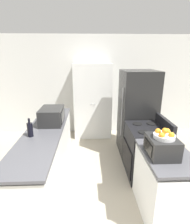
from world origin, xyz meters
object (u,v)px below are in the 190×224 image
object	(u,v)px
fruit_bowl	(164,135)
toaster_oven	(162,147)
pantry_cabinet	(93,101)
stove	(145,151)
refrigerator	(137,113)
wine_bottle	(30,129)
microwave	(52,116)

from	to	relation	value
fruit_bowl	toaster_oven	bearing A→B (deg)	116.41
pantry_cabinet	toaster_oven	world-z (taller)	pantry_cabinet
stove	toaster_oven	size ratio (longest dim) A/B	2.84
refrigerator	wine_bottle	size ratio (longest dim) A/B	6.26
pantry_cabinet	toaster_oven	xyz separation A→B (m)	(0.76, -2.55, 0.07)
refrigerator	microwave	xyz separation A→B (m)	(-1.69, -0.51, 0.15)
toaster_oven	pantry_cabinet	bearing A→B (deg)	106.67
pantry_cabinet	toaster_oven	distance (m)	2.66
refrigerator	wine_bottle	xyz separation A→B (m)	(-1.92, -1.05, 0.11)
refrigerator	stove	bearing A→B (deg)	-91.93
stove	refrigerator	size ratio (longest dim) A/B	0.59
refrigerator	wine_bottle	bearing A→B (deg)	-151.32
pantry_cabinet	microwave	xyz separation A→B (m)	(-0.77, -1.41, 0.09)
pantry_cabinet	fruit_bowl	world-z (taller)	pantry_cabinet
wine_bottle	fruit_bowl	bearing A→B (deg)	-19.41
pantry_cabinet	stove	world-z (taller)	pantry_cabinet
wine_bottle	fruit_bowl	xyz separation A→B (m)	(1.77, -0.62, 0.17)
stove	toaster_oven	world-z (taller)	toaster_oven
microwave	toaster_oven	xyz separation A→B (m)	(1.53, -1.14, -0.02)
refrigerator	toaster_oven	xyz separation A→B (m)	(-0.15, -1.66, 0.12)
stove	refrigerator	bearing A→B (deg)	88.07
stove	wine_bottle	distance (m)	1.98
stove	wine_bottle	bearing A→B (deg)	-172.45
pantry_cabinet	stove	bearing A→B (deg)	-62.23
refrigerator	toaster_oven	size ratio (longest dim) A/B	4.82
pantry_cabinet	fruit_bowl	bearing A→B (deg)	-73.27
wine_bottle	toaster_oven	xyz separation A→B (m)	(1.76, -0.61, 0.01)
microwave	fruit_bowl	distance (m)	1.93
wine_bottle	pantry_cabinet	bearing A→B (deg)	62.81
toaster_oven	fruit_bowl	xyz separation A→B (m)	(0.01, -0.01, 0.16)
pantry_cabinet	microwave	world-z (taller)	pantry_cabinet
wine_bottle	fruit_bowl	distance (m)	1.88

